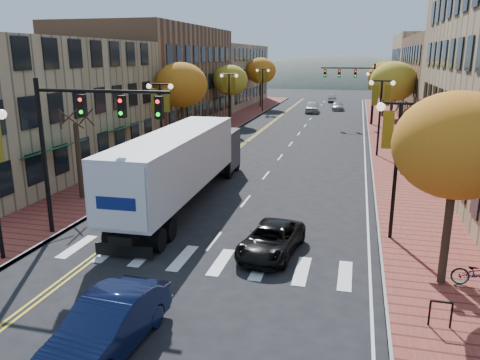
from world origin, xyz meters
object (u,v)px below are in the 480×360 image
Objects in this scene: black_suv at (271,240)px; bicycle at (479,274)px; navy_sedan at (108,326)px; semi_truck at (185,160)px.

black_suv is 2.38× the size of bicycle.
semi_truck is at bearing 104.56° from navy_sedan.
bicycle is at bearing -2.62° from black_suv.
semi_truck is 13.59m from navy_sedan.
semi_truck is at bearing 64.33° from bicycle.
navy_sedan is (2.68, -13.23, -1.62)m from semi_truck.
semi_truck is at bearing 143.02° from black_suv.
navy_sedan is at bearing 122.14° from bicycle.
navy_sedan is 2.57× the size of bicycle.
bicycle is (13.38, -7.02, -1.76)m from semi_truck.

